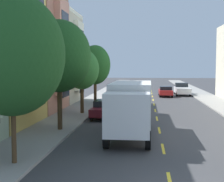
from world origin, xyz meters
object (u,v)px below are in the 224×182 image
parked_wagon_charcoal (125,86)px  moving_red_sedan (166,91)px  street_tree_second (59,56)px  street_tree_nearest (12,54)px  parked_hatchback_teal (123,89)px  parked_pickup_white (182,89)px  parked_wagon_black (114,98)px  street_tree_third (82,69)px  street_tree_farthest (95,65)px  delivery_box_truck (131,106)px  parked_sedan_burgundy (105,109)px

parked_wagon_charcoal → moving_red_sedan: size_ratio=1.05×
street_tree_second → moving_red_sedan: size_ratio=1.56×
street_tree_nearest → parked_hatchback_teal: 37.81m
parked_pickup_white → parked_wagon_black: parked_pickup_white is taller
street_tree_third → moving_red_sedan: street_tree_third is taller
street_tree_nearest → parked_wagon_black: (2.13, 22.06, -3.90)m
parked_pickup_white → moving_red_sedan: parked_pickup_white is taller
street_tree_nearest → parked_wagon_black: bearing=84.5°
street_tree_second → street_tree_nearest: bearing=-90.0°
parked_pickup_white → parked_hatchback_teal: size_ratio=1.32×
parked_wagon_charcoal → moving_red_sedan: bearing=-61.4°
moving_red_sedan → street_tree_nearest: bearing=-103.7°
street_tree_farthest → delivery_box_truck: 17.25m
parked_sedan_burgundy → delivery_box_truck: bearing=-71.0°
street_tree_second → street_tree_farthest: size_ratio=1.11×
parked_pickup_white → street_tree_farthest: bearing=-129.2°
parked_pickup_white → parked_hatchback_teal: (-8.61, 1.41, -0.07)m
delivery_box_truck → parked_sedan_burgundy: bearing=109.0°
street_tree_third → delivery_box_truck: street_tree_third is taller
parked_wagon_charcoal → parked_pickup_white: bearing=-45.9°
street_tree_third → parked_wagon_black: 7.71m
parked_hatchback_teal → moving_red_sedan: parked_hatchback_teal is taller
parked_wagon_black → delivery_box_truck: bearing=-80.9°
parked_wagon_black → parked_hatchback_teal: bearing=90.2°
street_tree_nearest → delivery_box_truck: street_tree_nearest is taller
parked_wagon_charcoal → parked_wagon_black: same height
street_tree_second → moving_red_sedan: 27.56m
parked_pickup_white → parked_hatchback_teal: 8.73m
parked_wagon_charcoal → parked_pickup_white: (8.79, -9.06, 0.02)m
street_tree_farthest → parked_pickup_white: bearing=50.8°
street_tree_second → parked_sedan_burgundy: (2.17, 5.96, -4.09)m
street_tree_second → delivery_box_truck: (4.60, -1.10, -2.99)m
street_tree_third → parked_sedan_burgundy: (2.17, -1.71, -3.17)m
parked_wagon_charcoal → moving_red_sedan: parked_wagon_charcoal is taller
street_tree_nearest → moving_red_sedan: (8.20, 33.66, -3.95)m
parked_sedan_burgundy → parked_hatchback_teal: 23.91m
parked_pickup_white → parked_wagon_black: (-8.57, -14.07, -0.02)m
street_tree_nearest → street_tree_farthest: 23.02m
parked_pickup_white → delivery_box_truck: bearing=-101.6°
parked_sedan_burgundy → moving_red_sedan: bearing=73.3°
parked_wagon_black → moving_red_sedan: bearing=62.4°
street_tree_second → moving_red_sedan: (8.20, 25.99, -4.09)m
street_tree_third → parked_pickup_white: bearing=62.8°
parked_hatchback_teal → parked_wagon_black: same height
delivery_box_truck → street_tree_second: bearing=166.5°
street_tree_farthest → delivery_box_truck: street_tree_farthest is taller
street_tree_second → delivery_box_truck: size_ratio=0.90×
street_tree_farthest → moving_red_sedan: bearing=52.4°
parked_sedan_burgundy → parked_wagon_charcoal: bearing=90.5°
street_tree_nearest → parked_wagon_black: street_tree_nearest is taller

